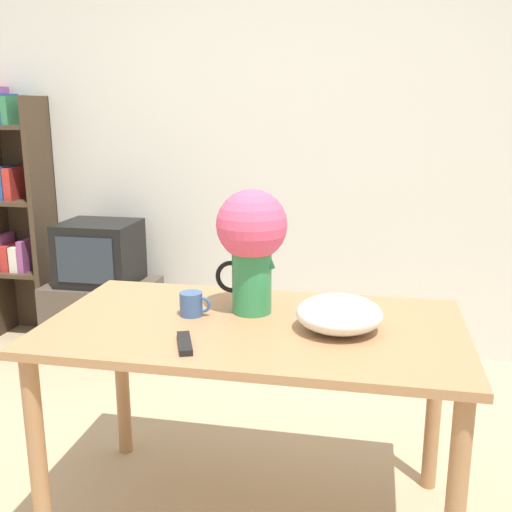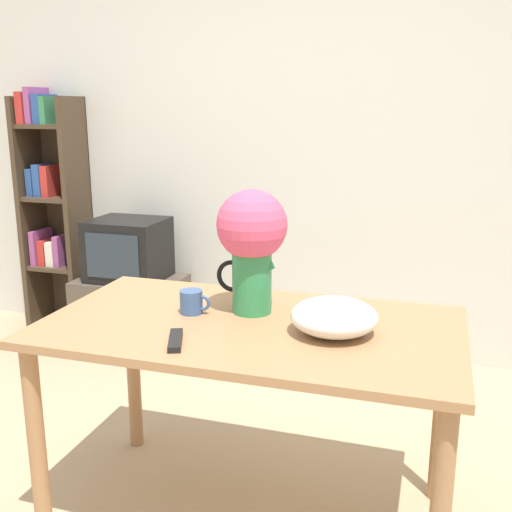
% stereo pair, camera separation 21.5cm
% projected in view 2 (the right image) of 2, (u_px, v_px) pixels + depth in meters
% --- Properties ---
extents(wall_back, '(8.00, 0.05, 2.60)m').
position_uv_depth(wall_back, '(303.00, 145.00, 3.66)').
color(wall_back, silver).
rests_on(wall_back, ground_plane).
extents(table, '(1.45, 0.80, 0.79)m').
position_uv_depth(table, '(251.00, 352.00, 2.12)').
color(table, '#A3754C').
rests_on(table, ground_plane).
extents(flower_vase, '(0.26, 0.26, 0.45)m').
position_uv_depth(flower_vase, '(252.00, 238.00, 2.14)').
color(flower_vase, '#2D844C').
rests_on(flower_vase, table).
extents(coffee_mug, '(0.12, 0.08, 0.09)m').
position_uv_depth(coffee_mug, '(192.00, 302.00, 2.18)').
color(coffee_mug, '#385689').
rests_on(coffee_mug, table).
extents(white_bowl, '(0.29, 0.29, 0.12)m').
position_uv_depth(white_bowl, '(334.00, 317.00, 1.98)').
color(white_bowl, silver).
rests_on(white_bowl, table).
extents(remote_control, '(0.10, 0.17, 0.02)m').
position_uv_depth(remote_control, '(175.00, 340.00, 1.91)').
color(remote_control, black).
rests_on(remote_control, table).
extents(tv_stand, '(0.65, 0.46, 0.46)m').
position_uv_depth(tv_stand, '(132.00, 313.00, 3.87)').
color(tv_stand, '#4C4238').
rests_on(tv_stand, ground_plane).
extents(tv_set, '(0.45, 0.40, 0.38)m').
position_uv_depth(tv_set, '(128.00, 249.00, 3.77)').
color(tv_set, black).
rests_on(tv_set, tv_stand).
extents(bookshelf, '(0.41, 0.30, 1.65)m').
position_uv_depth(bookshelf, '(54.00, 202.00, 4.10)').
color(bookshelf, '#423323').
rests_on(bookshelf, ground_plane).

